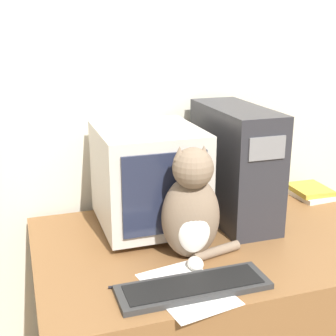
{
  "coord_description": "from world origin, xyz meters",
  "views": [
    {
      "loc": [
        -0.69,
        -1.02,
        1.53
      ],
      "look_at": [
        -0.2,
        0.46,
        1.04
      ],
      "focal_mm": 50.0,
      "sensor_mm": 36.0,
      "label": 1
    }
  ],
  "objects_px": {
    "crt_monitor": "(148,177)",
    "book_stack": "(310,192)",
    "cat": "(192,209)",
    "computer_tower": "(235,164)",
    "pen": "(134,286)",
    "keyboard": "(193,287)"
  },
  "relations": [
    {
      "from": "crt_monitor",
      "to": "computer_tower",
      "type": "height_order",
      "value": "computer_tower"
    },
    {
      "from": "computer_tower",
      "to": "cat",
      "type": "distance_m",
      "value": 0.4
    },
    {
      "from": "keyboard",
      "to": "book_stack",
      "type": "distance_m",
      "value": 0.98
    },
    {
      "from": "keyboard",
      "to": "pen",
      "type": "distance_m",
      "value": 0.18
    },
    {
      "from": "crt_monitor",
      "to": "computer_tower",
      "type": "distance_m",
      "value": 0.35
    },
    {
      "from": "crt_monitor",
      "to": "book_stack",
      "type": "relative_size",
      "value": 2.07
    },
    {
      "from": "crt_monitor",
      "to": "keyboard",
      "type": "distance_m",
      "value": 0.52
    },
    {
      "from": "cat",
      "to": "crt_monitor",
      "type": "bearing_deg",
      "value": 113.06
    },
    {
      "from": "computer_tower",
      "to": "book_stack",
      "type": "distance_m",
      "value": 0.5
    },
    {
      "from": "crt_monitor",
      "to": "computer_tower",
      "type": "relative_size",
      "value": 0.87
    },
    {
      "from": "cat",
      "to": "pen",
      "type": "height_order",
      "value": "cat"
    },
    {
      "from": "computer_tower",
      "to": "cat",
      "type": "xyz_separation_m",
      "value": [
        -0.29,
        -0.27,
        -0.05
      ]
    },
    {
      "from": "computer_tower",
      "to": "pen",
      "type": "xyz_separation_m",
      "value": [
        -0.52,
        -0.39,
        -0.22
      ]
    },
    {
      "from": "computer_tower",
      "to": "pen",
      "type": "bearing_deg",
      "value": -142.87
    },
    {
      "from": "cat",
      "to": "pen",
      "type": "xyz_separation_m",
      "value": [
        -0.23,
        -0.12,
        -0.17
      ]
    },
    {
      "from": "crt_monitor",
      "to": "book_stack",
      "type": "xyz_separation_m",
      "value": [
        0.8,
        0.09,
        -0.18
      ]
    },
    {
      "from": "computer_tower",
      "to": "pen",
      "type": "distance_m",
      "value": 0.69
    },
    {
      "from": "book_stack",
      "to": "pen",
      "type": "distance_m",
      "value": 1.08
    },
    {
      "from": "computer_tower",
      "to": "book_stack",
      "type": "height_order",
      "value": "computer_tower"
    },
    {
      "from": "book_stack",
      "to": "computer_tower",
      "type": "bearing_deg",
      "value": -166.88
    },
    {
      "from": "computer_tower",
      "to": "cat",
      "type": "relative_size",
      "value": 1.22
    },
    {
      "from": "crt_monitor",
      "to": "cat",
      "type": "height_order",
      "value": "cat"
    }
  ]
}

